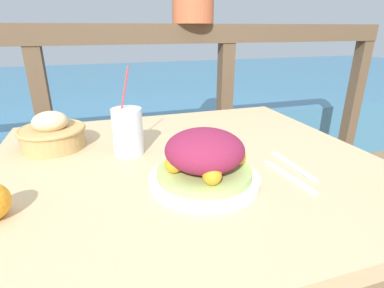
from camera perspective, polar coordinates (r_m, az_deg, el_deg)
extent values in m
cube|color=tan|center=(0.82, -1.02, -4.28)|extent=(1.03, 0.92, 0.04)
cube|color=tan|center=(1.36, -25.60, -14.36)|extent=(0.06, 0.06, 0.74)
cube|color=tan|center=(1.50, 11.48, -9.09)|extent=(0.06, 0.06, 0.74)
cube|color=brown|center=(1.50, -10.31, 19.94)|extent=(2.80, 0.08, 0.09)
cube|color=brown|center=(1.62, -25.08, -2.34)|extent=(0.07, 0.07, 1.04)
cube|color=brown|center=(1.74, 5.94, 1.16)|extent=(0.07, 0.07, 1.04)
cube|color=brown|center=(2.25, 27.75, 3.48)|extent=(0.07, 0.07, 1.04)
cube|color=teal|center=(4.09, -14.63, 8.27)|extent=(12.00, 4.00, 0.49)
cylinder|color=silver|center=(0.70, 2.70, -6.68)|extent=(0.25, 0.25, 0.02)
cylinder|color=#A8C66B|center=(0.69, 2.73, -5.28)|extent=(0.22, 0.22, 0.02)
ellipsoid|color=maroon|center=(0.66, 2.81, -1.09)|extent=(0.18, 0.18, 0.09)
sphere|color=orange|center=(0.70, 8.69, -2.38)|extent=(0.04, 0.04, 0.04)
sphere|color=orange|center=(0.74, -0.05, -0.90)|extent=(0.04, 0.04, 0.04)
sphere|color=orange|center=(0.65, -3.49, -3.87)|extent=(0.04, 0.04, 0.04)
sphere|color=orange|center=(0.61, 3.85, -5.99)|extent=(0.04, 0.04, 0.04)
cylinder|color=silver|center=(0.85, -12.15, 2.33)|extent=(0.08, 0.08, 0.13)
cylinder|color=red|center=(0.84, -13.19, 6.96)|extent=(0.06, 0.06, 0.21)
cylinder|color=tan|center=(0.98, -24.97, 1.06)|extent=(0.18, 0.18, 0.06)
torus|color=tan|center=(0.97, -25.21, 2.55)|extent=(0.19, 0.19, 0.01)
ellipsoid|color=beige|center=(0.96, -25.43, 3.88)|extent=(0.10, 0.10, 0.06)
cylinder|color=#B75B38|center=(1.57, 0.16, 23.91)|extent=(0.20, 0.20, 0.11)
cube|color=silver|center=(0.76, 17.88, -5.88)|extent=(0.03, 0.18, 0.00)
cube|color=silver|center=(0.82, 18.52, -3.89)|extent=(0.02, 0.18, 0.00)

